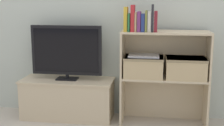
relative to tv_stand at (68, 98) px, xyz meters
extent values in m
plane|color=#BCB2A3|center=(0.48, -0.18, -0.21)|extent=(16.00, 16.00, 0.00)
cube|color=#B2BCB2|center=(0.48, 0.22, 0.99)|extent=(10.00, 0.05, 2.40)
cube|color=#CCB793|center=(0.00, 0.00, -0.01)|extent=(0.96, 0.37, 0.40)
cube|color=#CCB793|center=(0.00, 0.00, 0.20)|extent=(0.98, 0.39, 0.02)
cube|color=black|center=(0.00, 0.00, 0.22)|extent=(0.22, 0.14, 0.02)
cylinder|color=black|center=(0.00, 0.00, 0.25)|extent=(0.04, 0.04, 0.04)
cube|color=black|center=(0.00, 0.00, 0.53)|extent=(0.75, 0.03, 0.52)
cube|color=black|center=(0.00, -0.02, 0.53)|extent=(0.69, 0.00, 0.46)
cube|color=#CCB793|center=(0.59, -0.02, 0.03)|extent=(0.02, 0.33, 0.49)
cube|color=#CCB793|center=(1.44, -0.02, 0.03)|extent=(0.02, 0.33, 0.49)
cube|color=#CCB793|center=(1.02, 0.14, 0.03)|extent=(0.83, 0.02, 0.49)
cube|color=#CCB793|center=(1.02, -0.02, 0.27)|extent=(0.83, 0.33, 0.02)
cube|color=#CCB793|center=(0.59, -0.02, 0.51)|extent=(0.02, 0.33, 0.46)
cube|color=#CCB793|center=(1.44, -0.02, 0.51)|extent=(0.02, 0.33, 0.46)
cube|color=#CCB793|center=(1.02, 0.14, 0.51)|extent=(0.83, 0.02, 0.46)
cube|color=#CCB793|center=(1.02, -0.02, 0.73)|extent=(0.83, 0.33, 0.02)
cube|color=gold|center=(0.63, -0.08, 0.86)|extent=(0.03, 0.13, 0.23)
cube|color=#286638|center=(0.66, -0.08, 0.83)|extent=(0.02, 0.15, 0.17)
cube|color=#B22328|center=(0.70, -0.08, 0.87)|extent=(0.04, 0.14, 0.25)
cube|color=tan|center=(0.73, -0.08, 0.83)|extent=(0.02, 0.13, 0.18)
cube|color=#6B2D66|center=(0.76, -0.08, 0.84)|extent=(0.03, 0.13, 0.19)
cube|color=navy|center=(0.80, -0.08, 0.83)|extent=(0.03, 0.14, 0.17)
cube|color=olive|center=(0.83, -0.08, 0.84)|extent=(0.02, 0.14, 0.20)
cube|color=silver|center=(0.86, -0.08, 0.84)|extent=(0.03, 0.12, 0.19)
cube|color=#232328|center=(0.89, -0.08, 0.87)|extent=(0.02, 0.14, 0.26)
cube|color=maroon|center=(0.92, -0.08, 0.84)|extent=(0.03, 0.12, 0.20)
cube|color=tan|center=(0.81, -0.03, 0.38)|extent=(0.38, 0.29, 0.20)
cube|color=#917E5B|center=(0.81, -0.03, 0.47)|extent=(0.39, 0.30, 0.02)
cube|color=tan|center=(1.22, -0.03, 0.38)|extent=(0.38, 0.29, 0.20)
cube|color=#917E5B|center=(1.22, -0.03, 0.47)|extent=(0.39, 0.30, 0.02)
cube|color=#BCBCC1|center=(0.81, -0.03, 0.50)|extent=(0.30, 0.23, 0.02)
cylinder|color=#99999E|center=(0.81, -0.03, 0.51)|extent=(0.02, 0.02, 0.00)
camera|label=1|loc=(0.94, -3.11, 1.05)|focal=50.00mm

